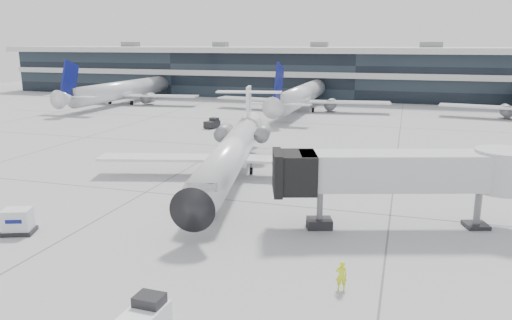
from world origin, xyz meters
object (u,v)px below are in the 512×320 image
(cargo_uld, at_px, (18,221))
(regional_jet, at_px, (233,151))
(ramp_worker, at_px, (341,275))
(baggage_tug, at_px, (144,319))
(jet_bridge, at_px, (412,172))

(cargo_uld, bearing_deg, regional_jet, 42.52)
(ramp_worker, distance_m, cargo_uld, 21.50)
(regional_jet, distance_m, baggage_tug, 26.00)
(baggage_tug, xyz_separation_m, cargo_uld, (-13.79, 8.01, 0.12))
(regional_jet, distance_m, jet_bridge, 18.20)
(regional_jet, xyz_separation_m, jet_bridge, (15.83, -8.87, 1.43))
(jet_bridge, relative_size, baggage_tug, 6.55)
(cargo_uld, bearing_deg, jet_bridge, -1.33)
(regional_jet, xyz_separation_m, ramp_worker, (12.55, -19.04, -1.73))
(jet_bridge, distance_m, cargo_uld, 26.36)
(regional_jet, relative_size, cargo_uld, 13.18)
(regional_jet, distance_m, cargo_uld, 19.67)
(ramp_worker, xyz_separation_m, cargo_uld, (-21.44, 1.58, 0.04))
(regional_jet, height_order, jet_bridge, regional_jet)
(regional_jet, bearing_deg, baggage_tug, -90.04)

